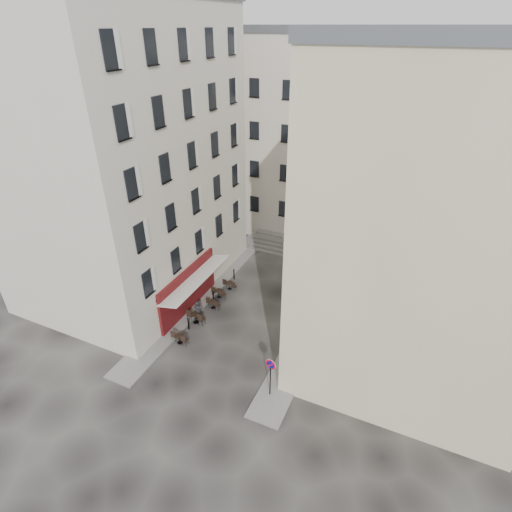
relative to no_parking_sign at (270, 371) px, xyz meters
The scene contains 18 objects.
ground 6.15m from the no_parking_sign, 136.25° to the left, with size 90.00×90.00×0.00m, color black.
sidewalk_left 12.00m from the no_parking_sign, 137.33° to the left, with size 2.00×22.00×0.12m, color slate.
sidewalk_right 7.29m from the no_parking_sign, 87.63° to the left, with size 2.00×18.00×0.12m, color slate.
building_left 18.31m from the no_parking_sign, 154.46° to the left, with size 12.20×16.20×20.60m.
building_right 12.25m from the no_parking_sign, 50.12° to the left, with size 12.20×14.20×18.60m.
building_back 24.73m from the no_parking_sign, 102.74° to the left, with size 18.20×10.20×18.60m.
cafe_storefront 9.90m from the no_parking_sign, 149.46° to the left, with size 1.74×7.30×3.50m.
stone_steps 17.20m from the no_parking_sign, 104.22° to the left, with size 9.00×3.15×0.80m.
bollard_near 8.18m from the no_parking_sign, 157.90° to the left, with size 0.12×0.12×0.98m.
bollard_mid 10.02m from the no_parking_sign, 138.80° to the left, with size 0.12×0.12×0.98m.
bollard_far 12.58m from the no_parking_sign, 126.64° to the left, with size 0.12×0.12×0.98m.
no_parking_sign is the anchor object (origin of this frame).
bistro_table_a 7.53m from the no_parking_sign, 167.68° to the left, with size 1.24×0.58×0.87m.
bistro_table_b 8.43m from the no_parking_sign, 152.31° to the left, with size 1.40×0.66×0.98m.
bistro_table_c 9.31m from the no_parking_sign, 140.39° to the left, with size 1.14×0.54×0.80m.
bistro_table_d 10.41m from the no_parking_sign, 135.52° to the left, with size 1.21×0.57×0.85m.
bistro_table_e 11.24m from the no_parking_sign, 129.61° to the left, with size 1.18×0.55×0.83m.
pedestrian 8.60m from the no_parking_sign, 150.40° to the left, with size 0.59×0.38×1.61m, color black.
Camera 1 is at (10.05, -18.84, 18.60)m, focal length 28.00 mm.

